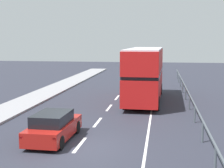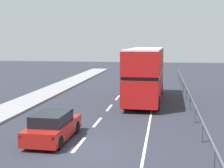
% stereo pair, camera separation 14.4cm
% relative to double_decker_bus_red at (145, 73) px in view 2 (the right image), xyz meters
% --- Properties ---
extents(ground_plane, '(74.24, 120.00, 0.10)m').
position_rel_double_decker_bus_red_xyz_m(ground_plane, '(-2.40, -11.83, -2.31)').
color(ground_plane, '#292A36').
extents(lane_paint_markings, '(3.21, 46.00, 0.01)m').
position_rel_double_decker_bus_red_xyz_m(lane_paint_markings, '(-0.62, -2.92, -2.26)').
color(lane_paint_markings, silver).
rests_on(lane_paint_markings, ground).
extents(bridge_side_railing, '(0.10, 42.00, 1.06)m').
position_rel_double_decker_bus_red_xyz_m(bridge_side_railing, '(3.29, -2.83, -1.39)').
color(bridge_side_railing, '#474F55').
rests_on(bridge_side_railing, ground).
extents(double_decker_bus_red, '(2.79, 10.08, 4.22)m').
position_rel_double_decker_bus_red_xyz_m(double_decker_bus_red, '(0.00, 0.00, 0.00)').
color(double_decker_bus_red, '#AE1413').
rests_on(double_decker_bus_red, ground).
extents(hatchback_car_near, '(1.81, 4.13, 1.40)m').
position_rel_double_decker_bus_red_xyz_m(hatchback_car_near, '(-3.83, -11.18, -1.59)').
color(hatchback_car_near, maroon).
rests_on(hatchback_car_near, ground).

